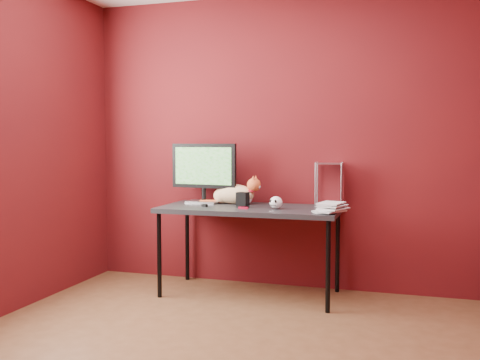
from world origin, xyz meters
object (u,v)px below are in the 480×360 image
(desk, at_px, (250,213))
(skull_mug, at_px, (276,202))
(monitor, at_px, (204,170))
(book_stack, at_px, (323,153))
(speaker, at_px, (243,200))
(cat, at_px, (235,194))

(desk, relative_size, skull_mug, 13.36)
(monitor, bearing_deg, desk, -11.75)
(book_stack, bearing_deg, desk, 167.59)
(skull_mug, distance_m, book_stack, 0.57)
(monitor, distance_m, skull_mug, 0.78)
(speaker, bearing_deg, monitor, 163.75)
(desk, distance_m, cat, 0.29)
(skull_mug, relative_size, book_stack, 0.12)
(skull_mug, bearing_deg, monitor, -178.47)
(speaker, bearing_deg, cat, 131.25)
(cat, relative_size, book_stack, 0.60)
(monitor, xyz_separation_m, cat, (0.28, 0.02, -0.21))
(monitor, bearing_deg, speaker, -19.69)
(desk, bearing_deg, monitor, 162.97)
(monitor, distance_m, speaker, 0.52)
(monitor, bearing_deg, book_stack, -9.13)
(cat, distance_m, book_stack, 0.95)
(skull_mug, bearing_deg, desk, -178.70)
(desk, bearing_deg, speaker, -133.70)
(book_stack, bearing_deg, speaker, 172.72)
(desk, xyz_separation_m, monitor, (-0.47, 0.14, 0.35))
(desk, xyz_separation_m, book_stack, (0.63, -0.14, 0.51))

